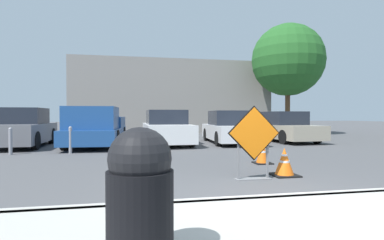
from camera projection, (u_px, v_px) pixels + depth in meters
name	position (u px, v px, depth m)	size (l,w,h in m)	color
ground_plane	(175.00, 142.00, 14.03)	(96.00, 96.00, 0.00)	#4C4C4F
sidewalk_strip	(320.00, 232.00, 3.09)	(23.12, 2.29, 0.14)	#ADAAA3
curb_lip	(271.00, 201.00, 4.22)	(23.12, 0.20, 0.14)	#ADAAA3
road_closed_sign	(254.00, 140.00, 5.89)	(1.08, 0.20, 1.47)	black
traffic_cone_nearest	(284.00, 162.00, 6.31)	(0.53, 0.53, 0.59)	black
traffic_cone_second	(263.00, 152.00, 7.89)	(0.45, 0.45, 0.62)	black
parked_car_nearest	(22.00, 129.00, 12.08)	(1.96, 4.21, 1.58)	slate
pickup_truck	(96.00, 129.00, 12.23)	(2.21, 5.22, 1.60)	navy
parked_car_second	(166.00, 128.00, 13.27)	(1.97, 4.65, 1.51)	white
parked_car_third	(229.00, 128.00, 13.79)	(2.07, 4.51, 1.48)	silver
parked_car_fourth	(284.00, 128.00, 14.69)	(2.05, 4.45, 1.46)	#A39984
trash_bin	(140.00, 193.00, 2.35)	(0.53, 0.53, 1.05)	black
bollard_nearest	(70.00, 139.00, 10.01)	(0.12, 0.12, 0.91)	gray
bollard_second	(10.00, 140.00, 9.66)	(0.12, 0.12, 0.88)	gray
building_facade_backdrop	(171.00, 98.00, 23.11)	(14.21, 5.00, 5.23)	gray
street_tree_behind_lot	(288.00, 60.00, 19.77)	(4.73, 4.73, 7.30)	#513823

